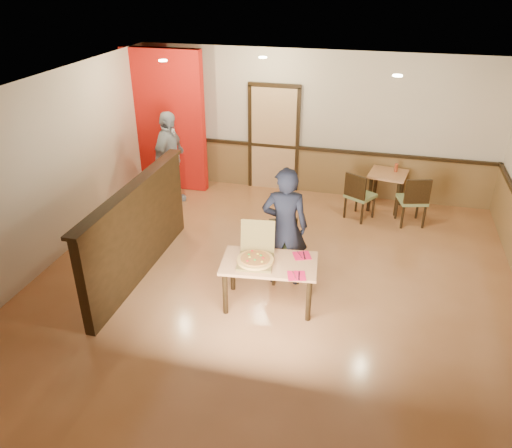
{
  "coord_description": "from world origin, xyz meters",
  "views": [
    {
      "loc": [
        1.27,
        -5.95,
        4.19
      ],
      "look_at": [
        -0.27,
        0.0,
        0.96
      ],
      "focal_mm": 35.0,
      "sensor_mm": 36.0,
      "label": 1
    }
  ],
  "objects": [
    {
      "name": "floor",
      "position": [
        0.0,
        0.0,
        0.0
      ],
      "size": [
        7.0,
        7.0,
        0.0
      ],
      "primitive_type": "plane",
      "color": "#BC7849",
      "rests_on": "ground"
    },
    {
      "name": "ceiling",
      "position": [
        0.0,
        0.0,
        2.8
      ],
      "size": [
        7.0,
        7.0,
        0.0
      ],
      "primitive_type": "plane",
      "rotation": [
        3.14,
        0.0,
        0.0
      ],
      "color": "black",
      "rests_on": "wall_back"
    },
    {
      "name": "wall_back",
      "position": [
        0.0,
        3.5,
        1.4
      ],
      "size": [
        7.0,
        0.0,
        7.0
      ],
      "primitive_type": "plane",
      "rotation": [
        1.57,
        0.0,
        0.0
      ],
      "color": "beige",
      "rests_on": "floor"
    },
    {
      "name": "wall_left",
      "position": [
        -3.5,
        0.0,
        1.4
      ],
      "size": [
        0.0,
        7.0,
        7.0
      ],
      "primitive_type": "plane",
      "rotation": [
        1.57,
        0.0,
        1.57
      ],
      "color": "beige",
      "rests_on": "floor"
    },
    {
      "name": "wainscot_back",
      "position": [
        0.0,
        3.47,
        0.45
      ],
      "size": [
        7.0,
        0.04,
        0.9
      ],
      "primitive_type": "cube",
      "color": "brown",
      "rests_on": "floor"
    },
    {
      "name": "chair_rail_back",
      "position": [
        0.0,
        3.45,
        0.92
      ],
      "size": [
        7.0,
        0.06,
        0.06
      ],
      "primitive_type": "cube",
      "color": "black",
      "rests_on": "wall_back"
    },
    {
      "name": "back_door",
      "position": [
        -0.8,
        3.46,
        1.05
      ],
      "size": [
        0.9,
        0.06,
        2.1
      ],
      "primitive_type": "cube",
      "color": "tan",
      "rests_on": "wall_back"
    },
    {
      "name": "booth_partition",
      "position": [
        -2.0,
        -0.2,
        0.74
      ],
      "size": [
        0.2,
        3.1,
        1.44
      ],
      "color": "black",
      "rests_on": "floor"
    },
    {
      "name": "red_accent_panel",
      "position": [
        -2.9,
        3.0,
        1.4
      ],
      "size": [
        1.6,
        0.2,
        2.78
      ],
      "primitive_type": "cube",
      "color": "red",
      "rests_on": "floor"
    },
    {
      "name": "spot_a",
      "position": [
        -2.3,
        1.8,
        2.78
      ],
      "size": [
        0.14,
        0.14,
        0.02
      ],
      "primitive_type": "cylinder",
      "color": "#F9EEAE",
      "rests_on": "ceiling"
    },
    {
      "name": "spot_b",
      "position": [
        -0.8,
        2.5,
        2.78
      ],
      "size": [
        0.14,
        0.14,
        0.02
      ],
      "primitive_type": "cylinder",
      "color": "#F9EEAE",
      "rests_on": "ceiling"
    },
    {
      "name": "spot_c",
      "position": [
        1.4,
        1.5,
        2.78
      ],
      "size": [
        0.14,
        0.14,
        0.02
      ],
      "primitive_type": "cylinder",
      "color": "#F9EEAE",
      "rests_on": "ceiling"
    },
    {
      "name": "main_table",
      "position": [
        0.03,
        -0.48,
        0.57
      ],
      "size": [
        1.34,
        0.86,
        0.68
      ],
      "rotation": [
        0.0,
        0.0,
        0.12
      ],
      "color": "tan",
      "rests_on": "floor"
    },
    {
      "name": "diner_chair",
      "position": [
        0.08,
        0.27,
        0.48
      ],
      "size": [
        0.56,
        0.56,
        0.89
      ],
      "rotation": [
        0.0,
        0.0,
        0.35
      ],
      "color": "olive",
      "rests_on": "floor"
    },
    {
      "name": "side_chair_left",
      "position": [
        1.01,
        2.44,
        0.49
      ],
      "size": [
        0.61,
        0.61,
        0.9
      ],
      "rotation": [
        0.0,
        0.0,
        2.62
      ],
      "color": "olive",
      "rests_on": "floor"
    },
    {
      "name": "side_chair_right",
      "position": [
        1.96,
        2.43,
        0.51
      ],
      "size": [
        0.57,
        0.57,
        0.93
      ],
      "rotation": [
        0.0,
        0.0,
        3.41
      ],
      "color": "olive",
      "rests_on": "floor"
    },
    {
      "name": "side_table",
      "position": [
        1.49,
        3.05,
        0.54
      ],
      "size": [
        0.77,
        0.77,
        0.72
      ],
      "rotation": [
        0.0,
        0.0,
        -0.16
      ],
      "color": "tan",
      "rests_on": "floor"
    },
    {
      "name": "diner",
      "position": [
        0.11,
        0.13,
        0.9
      ],
      "size": [
        0.71,
        0.53,
        1.79
      ],
      "primitive_type": "imported",
      "rotation": [
        0.0,
        0.0,
        3.3
      ],
      "color": "black",
      "rests_on": "floor"
    },
    {
      "name": "passerby",
      "position": [
        -2.54,
        2.25,
        0.9
      ],
      "size": [
        0.51,
        1.09,
        1.81
      ],
      "primitive_type": "imported",
      "rotation": [
        0.0,
        0.0,
        1.5
      ],
      "color": "#96979E",
      "rests_on": "floor"
    },
    {
      "name": "pizza_box",
      "position": [
        -0.15,
        -0.5,
        0.74
      ],
      "size": [
        0.53,
        0.6,
        0.49
      ],
      "rotation": [
        0.0,
        0.0,
        0.13
      ],
      "color": "brown",
      "rests_on": "main_table"
    },
    {
      "name": "pizza",
      "position": [
        -0.14,
        -0.55,
        0.73
      ],
      "size": [
        0.55,
        0.55,
        0.03
      ],
      "primitive_type": "cylinder",
      "rotation": [
        0.0,
        0.0,
        -0.15
      ],
      "color": "gold",
      "rests_on": "pizza_box"
    },
    {
      "name": "napkin_near",
      "position": [
        0.44,
        -0.71,
        0.68
      ],
      "size": [
        0.28,
        0.28,
        0.01
      ],
      "rotation": [
        0.0,
        0.0,
        0.27
      ],
      "color": "red",
      "rests_on": "main_table"
    },
    {
      "name": "napkin_far",
      "position": [
        0.42,
        -0.21,
        0.68
      ],
      "size": [
        0.3,
        0.3,
        0.01
      ],
      "rotation": [
        0.0,
        0.0,
        0.39
      ],
      "color": "red",
      "rests_on": "main_table"
    },
    {
      "name": "condiment",
      "position": [
        1.62,
        3.15,
        0.8
      ],
      "size": [
        0.06,
        0.06,
        0.16
      ],
      "primitive_type": "cylinder",
      "color": "#9B381C",
      "rests_on": "side_table"
    }
  ]
}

